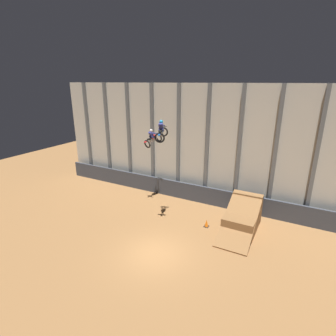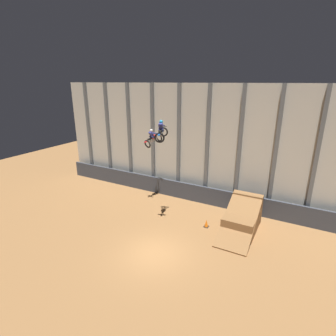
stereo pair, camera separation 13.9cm
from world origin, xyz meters
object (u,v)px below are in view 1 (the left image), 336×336
(rider_bike_left_air, at_px, (152,138))
(traffic_cone_near_ramp, at_px, (206,223))
(rider_bike_right_air, at_px, (161,132))
(dirt_ramp, at_px, (242,218))

(rider_bike_left_air, distance_m, traffic_cone_near_ramp, 8.41)
(rider_bike_left_air, xyz_separation_m, rider_bike_right_air, (2.54, -2.91, 1.28))
(rider_bike_right_air, bearing_deg, rider_bike_left_air, 112.01)
(dirt_ramp, height_order, rider_bike_right_air, rider_bike_right_air)
(dirt_ramp, bearing_deg, rider_bike_right_air, -161.82)
(dirt_ramp, distance_m, rider_bike_right_air, 8.76)
(dirt_ramp, xyz_separation_m, rider_bike_right_air, (-5.81, -1.91, 6.28))
(rider_bike_right_air, bearing_deg, traffic_cone_near_ramp, -6.03)
(rider_bike_left_air, relative_size, traffic_cone_near_ramp, 3.26)
(dirt_ramp, bearing_deg, traffic_cone_near_ramp, -155.02)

